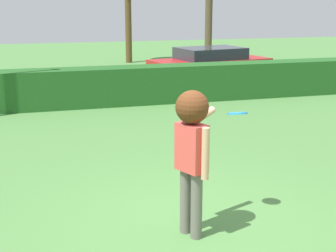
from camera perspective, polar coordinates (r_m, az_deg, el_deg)
ground_plane at (r=6.48m, az=3.29°, el=-11.49°), size 60.00×60.00×0.00m
person at (r=5.83m, az=2.83°, el=-1.75°), size 0.66×0.75×1.82m
frisbee at (r=6.39m, az=8.06°, el=1.47°), size 0.26×0.26×0.07m
hedge_row at (r=13.78m, az=-7.82°, el=4.54°), size 26.78×0.90×1.04m
parked_car_red at (r=17.52m, az=4.90°, el=7.22°), size 4.45×2.46×1.25m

